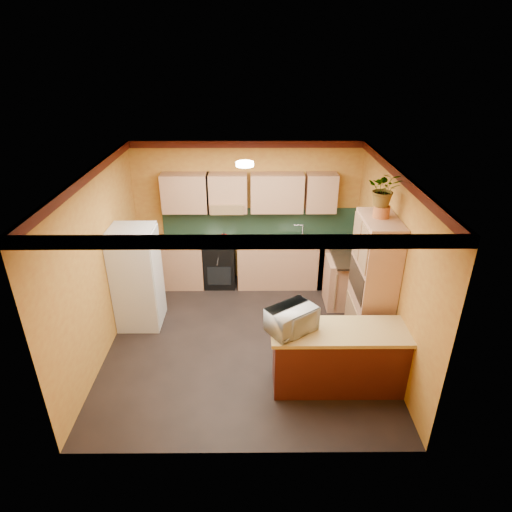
{
  "coord_description": "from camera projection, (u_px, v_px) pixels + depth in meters",
  "views": [
    {
      "loc": [
        0.12,
        -5.49,
        4.19
      ],
      "look_at": [
        0.16,
        0.45,
        1.26
      ],
      "focal_mm": 30.0,
      "sensor_mm": 36.0,
      "label": 1
    }
  ],
  "objects": [
    {
      "name": "base_cabinets_back",
      "position": [
        252.0,
        263.0,
        8.2
      ],
      "size": [
        3.65,
        0.6,
        0.88
      ],
      "primitive_type": "cube",
      "color": "tan",
      "rests_on": "ground"
    },
    {
      "name": "stove",
      "position": [
        220.0,
        262.0,
        8.19
      ],
      "size": [
        0.58,
        0.58,
        0.91
      ],
      "primitive_type": "cube",
      "color": "black",
      "rests_on": "ground"
    },
    {
      "name": "room_shell",
      "position": [
        246.0,
        209.0,
        6.11
      ],
      "size": [
        4.24,
        4.24,
        2.72
      ],
      "color": "black",
      "rests_on": "ground"
    },
    {
      "name": "countertop_right",
      "position": [
        351.0,
        259.0,
        7.33
      ],
      "size": [
        0.62,
        0.8,
        0.04
      ],
      "primitive_type": "cube",
      "color": "black",
      "rests_on": "base_cabinets_right"
    },
    {
      "name": "bar_top",
      "position": [
        345.0,
        331.0,
        5.47
      ],
      "size": [
        1.9,
        0.65,
        0.05
      ],
      "primitive_type": "cube",
      "color": "tan",
      "rests_on": "breakfast_bar"
    },
    {
      "name": "fridge",
      "position": [
        137.0,
        278.0,
        6.84
      ],
      "size": [
        0.68,
        0.66,
        1.7
      ],
      "primitive_type": "cube",
      "color": "silver",
      "rests_on": "ground"
    },
    {
      "name": "countertop_back",
      "position": [
        252.0,
        241.0,
        8.0
      ],
      "size": [
        3.65,
        0.62,
        0.04
      ],
      "primitive_type": "cube",
      "color": "black",
      "rests_on": "base_cabinets_back"
    },
    {
      "name": "breakfast_bar",
      "position": [
        341.0,
        360.0,
        5.67
      ],
      "size": [
        1.8,
        0.55,
        0.88
      ],
      "primitive_type": "cube",
      "color": "#4C1711",
      "rests_on": "ground"
    },
    {
      "name": "fern",
      "position": [
        384.0,
        189.0,
        5.62
      ],
      "size": [
        0.51,
        0.47,
        0.47
      ],
      "primitive_type": "imported",
      "rotation": [
        0.0,
        0.0,
        -0.28
      ],
      "color": "tan",
      "rests_on": "fern_pot"
    },
    {
      "name": "base_cabinets_right",
      "position": [
        349.0,
        282.0,
        7.53
      ],
      "size": [
        0.6,
        0.8,
        0.88
      ],
      "primitive_type": "cube",
      "color": "tan",
      "rests_on": "ground"
    },
    {
      "name": "microwave",
      "position": [
        292.0,
        319.0,
        5.38
      ],
      "size": [
        0.72,
        0.67,
        0.33
      ],
      "primitive_type": "imported",
      "rotation": [
        0.0,
        0.0,
        0.62
      ],
      "color": "silver",
      "rests_on": "bar_top"
    },
    {
      "name": "kettle",
      "position": [
        224.0,
        237.0,
        7.9
      ],
      "size": [
        0.21,
        0.21,
        0.18
      ],
      "primitive_type": null,
      "rotation": [
        0.0,
        0.0,
        -0.25
      ],
      "color": "red",
      "rests_on": "stove"
    },
    {
      "name": "pantry",
      "position": [
        372.0,
        286.0,
        6.22
      ],
      "size": [
        0.48,
        0.9,
        2.1
      ],
      "primitive_type": "cube",
      "color": "tan",
      "rests_on": "ground"
    },
    {
      "name": "sink",
      "position": [
        294.0,
        239.0,
        7.99
      ],
      "size": [
        0.48,
        0.4,
        0.03
      ],
      "primitive_type": "cube",
      "color": "silver",
      "rests_on": "countertop_back"
    },
    {
      "name": "fern_pot",
      "position": [
        381.0,
        211.0,
        5.76
      ],
      "size": [
        0.22,
        0.22,
        0.16
      ],
      "primitive_type": "cylinder",
      "color": "#AC5829",
      "rests_on": "pantry"
    }
  ]
}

